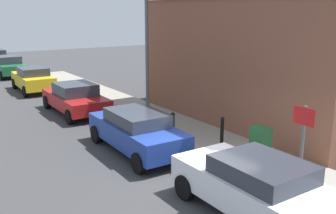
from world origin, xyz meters
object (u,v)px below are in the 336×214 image
object	(u,v)px
car_blue	(136,130)
car_red	(75,98)
car_yellow	(33,79)
car_green	(9,66)
bollard_near_cabinet	(222,130)
car_white	(257,186)
bollard_far_kerb	(173,125)
utility_cabinet	(260,147)
lamppost	(147,44)
street_sign	(303,138)

from	to	relation	value
car_blue	car_red	world-z (taller)	car_blue
car_yellow	car_green	bearing A→B (deg)	0.78
car_green	bollard_near_cabinet	size ratio (longest dim) A/B	4.26
car_green	car_red	bearing A→B (deg)	-178.53
car_white	bollard_far_kerb	size ratio (longest dim) A/B	4.11
car_white	car_green	size ratio (longest dim) A/B	0.96
utility_cabinet	lamppost	size ratio (longest dim) A/B	0.20
car_white	car_yellow	world-z (taller)	car_yellow
street_sign	car_blue	bearing A→B (deg)	107.47
bollard_near_cabinet	bollard_far_kerb	xyz separation A→B (m)	(-1.03, 1.44, 0.00)
bollard_far_kerb	car_white	bearing A→B (deg)	-103.70
car_red	bollard_near_cabinet	size ratio (longest dim) A/B	4.20
car_white	street_sign	size ratio (longest dim) A/B	1.86
car_yellow	utility_cabinet	bearing A→B (deg)	-169.56
car_yellow	car_green	size ratio (longest dim) A/B	0.91
bollard_near_cabinet	car_green	bearing A→B (deg)	96.78
car_blue	car_yellow	distance (m)	12.33
car_blue	bollard_near_cabinet	size ratio (longest dim) A/B	4.22
utility_cabinet	car_green	bearing A→B (deg)	95.98
car_white	car_blue	world-z (taller)	car_blue
bollard_near_cabinet	lamppost	world-z (taller)	lamppost
bollard_far_kerb	bollard_near_cabinet	bearing A→B (deg)	-54.41
car_white	lamppost	bearing A→B (deg)	-14.10
lamppost	bollard_near_cabinet	bearing A→B (deg)	-88.53
utility_cabinet	bollard_far_kerb	world-z (taller)	utility_cabinet
car_blue	bollard_far_kerb	distance (m)	1.47
car_red	utility_cabinet	world-z (taller)	car_red
car_yellow	street_sign	size ratio (longest dim) A/B	1.75
car_blue	car_yellow	xyz separation A→B (m)	(-0.05, 12.33, -0.00)
bollard_far_kerb	street_sign	bearing A→B (deg)	-87.88
bollard_far_kerb	street_sign	distance (m)	5.31
car_blue	lamppost	size ratio (longest dim) A/B	0.77
car_red	lamppost	size ratio (longest dim) A/B	0.76
car_white	bollard_far_kerb	distance (m)	5.33
car_blue	car_yellow	world-z (taller)	car_yellow
bollard_far_kerb	lamppost	size ratio (longest dim) A/B	0.18
car_blue	bollard_far_kerb	xyz separation A→B (m)	(1.46, -0.04, -0.06)
car_red	street_sign	size ratio (longest dim) A/B	1.90
car_blue	lamppost	xyz separation A→B (m)	(2.37, 3.20, 2.54)
car_white	bollard_near_cabinet	distance (m)	4.39
bollard_near_cabinet	car_red	bearing A→B (deg)	107.04
car_red	bollard_far_kerb	world-z (taller)	car_red
car_white	bollard_far_kerb	world-z (taller)	car_white
street_sign	car_white	bearing A→B (deg)	178.42
car_red	car_green	xyz separation A→B (m)	(-0.14, 13.06, 0.03)
car_blue	lamppost	world-z (taller)	lamppost
bollard_far_kerb	car_blue	bearing A→B (deg)	178.27
car_white	lamppost	xyz separation A→B (m)	(2.17, 8.42, 2.55)
bollard_far_kerb	lamppost	world-z (taller)	lamppost
car_green	street_sign	distance (m)	24.46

